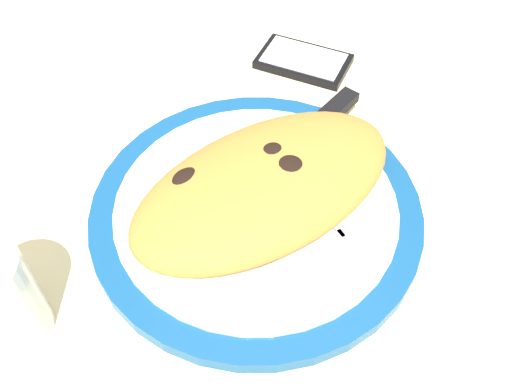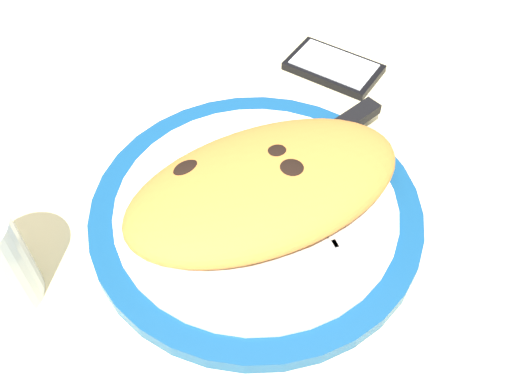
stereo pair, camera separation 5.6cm
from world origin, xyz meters
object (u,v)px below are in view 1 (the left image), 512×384
object	(u,v)px
plate	(256,211)
calzone	(266,188)
knife	(309,134)
smartphone	(304,61)
fork	(310,249)

from	to	relation	value
plate	calzone	xyz separation A→B (cm)	(0.86, -0.31, 3.57)
knife	smartphone	size ratio (longest dim) A/B	1.65
knife	fork	bearing A→B (deg)	-109.99
plate	smartphone	bearing A→B (deg)	59.16
plate	fork	world-z (taller)	fork
fork	knife	bearing A→B (deg)	70.01
plate	knife	size ratio (longest dim) A/B	1.54
calzone	fork	distance (cm)	7.08
calzone	knife	size ratio (longest dim) A/B	1.46
knife	smartphone	bearing A→B (deg)	71.82
plate	fork	distance (cm)	7.38
knife	calzone	bearing A→B (deg)	-133.81
calzone	smartphone	xyz separation A→B (cm)	(12.07, 21.95, -3.91)
knife	smartphone	distance (cm)	15.11
plate	knife	xyz separation A→B (cm)	(8.24, 7.39, 1.46)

